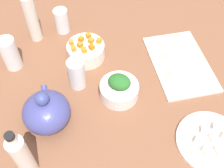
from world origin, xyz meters
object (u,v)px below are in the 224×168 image
bottle_1 (23,157)px  drinking_glass_1 (62,21)px  drinking_glass_0 (77,74)px  cutting_board (180,63)px  bowl_carrots (86,51)px  bottle_0 (31,18)px  drinking_glass_2 (10,54)px  bowl_greens (119,90)px  plate_tofu (210,141)px  teapot (46,112)px

bottle_1 → drinking_glass_1: bearing=-13.8°
drinking_glass_0 → cutting_board: bearing=-86.9°
cutting_board → bowl_carrots: (11.12, 35.38, 2.64)cm
bottle_0 → bottle_1: size_ratio=1.05×
bottle_0 → drinking_glass_2: 17.39cm
drinking_glass_0 → drinking_glass_1: size_ratio=1.15×
bowl_carrots → drinking_glass_1: size_ratio=1.39×
bottle_0 → bottle_1: 58.25cm
bowl_carrots → drinking_glass_1: 19.36cm
bowl_greens → drinking_glass_0: 16.17cm
drinking_glass_1 → drinking_glass_2: (-16.88, 20.48, 1.41)cm
cutting_board → bottle_0: (26.12, 54.52, 10.14)cm
bowl_carrots → bottle_1: (-43.13, 22.68, 6.90)cm
plate_tofu → bottle_0: bearing=41.4°
bowl_greens → drinking_glass_0: bearing=60.7°
bottle_1 → drinking_glass_0: bearing=-30.7°
bottle_1 → drinking_glass_1: 62.73cm
drinking_glass_1 → bottle_0: bearing=102.9°
bowl_carrots → bottle_0: size_ratio=0.60×
bowl_greens → teapot: 26.05cm
drinking_glass_2 → bottle_0: bearing=-32.5°
teapot → drinking_glass_1: teapot is taller
cutting_board → plate_tofu: plate_tofu is taller
plate_tofu → drinking_glass_2: (45.49, 61.73, 6.07)cm
plate_tofu → bottle_0: size_ratio=0.90×
cutting_board → plate_tofu: bearing=176.8°
teapot → drinking_glass_2: 30.18cm
plate_tofu → teapot: size_ratio=1.26×
cutting_board → bowl_greens: bowl_greens is taller
plate_tofu → drinking_glass_1: bearing=33.5°
cutting_board → drinking_glass_0: (-2.16, 40.35, 5.56)cm
plate_tofu → drinking_glass_0: bearing=50.7°
bottle_0 → drinking_glass_2: size_ratio=1.81×
bottle_0 → bottle_1: bottle_0 is taller
drinking_glass_0 → drinking_glass_2: (14.00, 23.26, 0.61)cm
bottle_0 → bowl_carrots: bearing=-128.1°
teapot → bottle_0: bottle_0 is taller
cutting_board → teapot: 54.35cm
teapot → drinking_glass_1: bearing=-10.9°
plate_tofu → teapot: (17.78, 49.80, 5.42)cm
teapot → bottle_0: (41.99, 2.83, 4.62)cm
bowl_carrots → teapot: 31.66cm
bowl_carrots → teapot: size_ratio=0.84×
teapot → bottle_1: 17.82cm
bowl_carrots → cutting_board: bearing=-107.4°
bottle_0 → drinking_glass_0: 31.96cm
cutting_board → bottle_0: 61.30cm
bowl_carrots → drinking_glass_0: 14.47cm
drinking_glass_1 → cutting_board: bearing=-123.7°
bowl_carrots → teapot: bearing=148.9°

